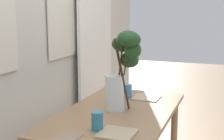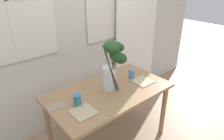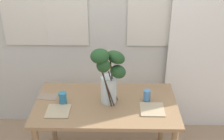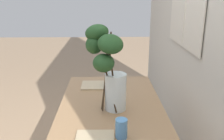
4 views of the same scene
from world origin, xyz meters
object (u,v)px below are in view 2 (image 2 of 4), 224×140
drinking_glass_blue_right (131,74)px  plate_square_right (143,81)px  drinking_glass_blue_left (77,100)px  vase_with_branches (113,64)px  plate_square_left (83,112)px  dining_table (109,98)px

drinking_glass_blue_right → plate_square_right: (0.04, -0.15, -0.05)m
drinking_glass_blue_left → plate_square_right: bearing=-6.2°
vase_with_branches → plate_square_right: 0.49m
drinking_glass_blue_left → drinking_glass_blue_right: (0.77, 0.06, -0.00)m
plate_square_left → dining_table: bearing=19.1°
drinking_glass_blue_right → plate_square_right: size_ratio=0.52×
plate_square_right → drinking_glass_blue_right: bearing=104.5°
plate_square_right → vase_with_branches: bearing=168.4°
dining_table → drinking_glass_blue_left: size_ratio=11.57×
drinking_glass_blue_left → plate_square_left: size_ratio=0.55×
dining_table → vase_with_branches: bearing=-33.9°
dining_table → drinking_glass_blue_right: bearing=7.0°
drinking_glass_blue_right → plate_square_left: size_ratio=0.54×
dining_table → drinking_glass_blue_left: bearing=-178.3°
vase_with_branches → drinking_glass_blue_right: vase_with_branches is taller
vase_with_branches → plate_square_left: bearing=-164.8°
drinking_glass_blue_left → plate_square_right: drinking_glass_blue_left is taller
plate_square_left → plate_square_right: (0.83, 0.04, -0.00)m
dining_table → vase_with_branches: 0.40m
dining_table → plate_square_left: (-0.42, -0.14, 0.10)m
drinking_glass_blue_left → plate_square_left: (-0.02, -0.13, -0.05)m
drinking_glass_blue_right → plate_square_right: drinking_glass_blue_right is taller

